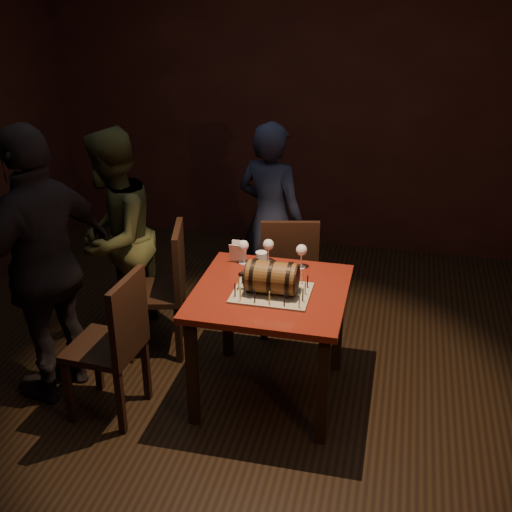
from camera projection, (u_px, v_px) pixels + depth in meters
name	position (u px, v px, depth m)	size (l,w,h in m)	color
room_shell	(250.00, 185.00, 3.54)	(5.04, 5.04, 2.80)	black
pub_table	(270.00, 306.00, 3.86)	(0.90, 0.90, 0.75)	#55150E
cake_board	(272.00, 293.00, 3.76)	(0.45, 0.35, 0.01)	gray
barrel_cake	(272.00, 278.00, 3.72)	(0.35, 0.21, 0.21)	brown
birthday_candles	(272.00, 286.00, 3.74)	(0.40, 0.30, 0.09)	#F6EB93
wine_glass_left	(243.00, 247.00, 4.09)	(0.07, 0.07, 0.16)	silver
wine_glass_mid	(268.00, 246.00, 4.11)	(0.07, 0.07, 0.16)	silver
wine_glass_right	(302.00, 251.00, 4.03)	(0.07, 0.07, 0.16)	silver
pint_of_ale	(261.00, 264.00, 3.97)	(0.07, 0.07, 0.15)	silver
menu_card	(238.00, 252.00, 4.14)	(0.10, 0.05, 0.13)	white
chair_back	(288.00, 270.00, 4.57)	(0.48, 0.48, 0.93)	black
chair_left_rear	(166.00, 283.00, 4.38)	(0.49, 0.49, 0.93)	black
chair_left_front	(116.00, 339.00, 3.73)	(0.42, 0.42, 0.93)	black
person_back	(271.00, 219.00, 4.85)	(0.55, 0.36, 1.50)	#191E33
person_left_rear	(114.00, 238.00, 4.46)	(0.75, 0.58, 1.54)	#3B3F1F
person_left_front	(45.00, 267.00, 3.83)	(1.02, 0.42, 1.74)	black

